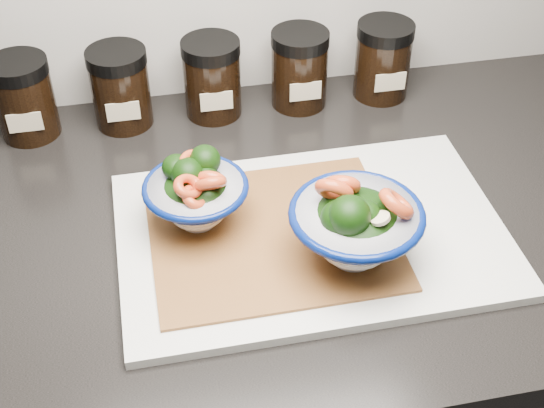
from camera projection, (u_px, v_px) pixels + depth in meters
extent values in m
cube|color=black|center=(202.00, 238.00, 0.92)|extent=(3.50, 0.60, 0.04)
cube|color=silver|center=(311.00, 234.00, 0.89)|extent=(0.45, 0.30, 0.01)
cube|color=#A36831|center=(272.00, 234.00, 0.88)|extent=(0.28, 0.24, 0.00)
cylinder|color=white|center=(198.00, 218.00, 0.89)|extent=(0.04, 0.04, 0.01)
ellipsoid|color=white|center=(197.00, 210.00, 0.88)|extent=(0.07, 0.07, 0.03)
torus|color=#051656|center=(195.00, 187.00, 0.86)|extent=(0.12, 0.12, 0.01)
torus|color=#051656|center=(196.00, 196.00, 0.87)|extent=(0.10, 0.10, 0.00)
ellipsoid|color=black|center=(196.00, 193.00, 0.86)|extent=(0.09, 0.09, 0.04)
ellipsoid|color=black|center=(188.00, 174.00, 0.86)|extent=(0.04, 0.04, 0.04)
cylinder|color=#477233|center=(189.00, 184.00, 0.86)|extent=(0.01, 0.01, 0.03)
ellipsoid|color=black|center=(205.00, 160.00, 0.86)|extent=(0.04, 0.04, 0.04)
cylinder|color=#477233|center=(205.00, 169.00, 0.87)|extent=(0.01, 0.01, 0.02)
ellipsoid|color=black|center=(177.00, 167.00, 0.86)|extent=(0.03, 0.03, 0.03)
cylinder|color=#477233|center=(177.00, 175.00, 0.87)|extent=(0.01, 0.01, 0.02)
ellipsoid|color=black|center=(187.00, 168.00, 0.86)|extent=(0.03, 0.03, 0.03)
cylinder|color=#477233|center=(187.00, 176.00, 0.87)|extent=(0.01, 0.01, 0.02)
ellipsoid|color=black|center=(206.00, 179.00, 0.86)|extent=(0.03, 0.03, 0.03)
cylinder|color=#477233|center=(207.00, 185.00, 0.87)|extent=(0.01, 0.01, 0.02)
torus|color=#C54225|center=(193.00, 161.00, 0.86)|extent=(0.05, 0.05, 0.03)
torus|color=#C54225|center=(188.00, 187.00, 0.83)|extent=(0.05, 0.05, 0.04)
torus|color=#C54225|center=(194.00, 197.00, 0.84)|extent=(0.04, 0.04, 0.03)
torus|color=#C54225|center=(211.00, 180.00, 0.85)|extent=(0.04, 0.04, 0.04)
torus|color=#C54225|center=(211.00, 184.00, 0.83)|extent=(0.05, 0.04, 0.04)
cylinder|color=#CCBC8E|center=(207.00, 173.00, 0.87)|extent=(0.02, 0.02, 0.01)
cylinder|color=#CCBC8E|center=(201.00, 183.00, 0.84)|extent=(0.02, 0.02, 0.02)
cylinder|color=white|center=(353.00, 253.00, 0.84)|extent=(0.05, 0.05, 0.01)
ellipsoid|color=white|center=(354.00, 242.00, 0.83)|extent=(0.08, 0.08, 0.04)
torus|color=#051656|center=(357.00, 214.00, 0.81)|extent=(0.15, 0.15, 0.01)
torus|color=#051656|center=(356.00, 225.00, 0.82)|extent=(0.12, 0.12, 0.00)
ellipsoid|color=black|center=(356.00, 222.00, 0.81)|extent=(0.11, 0.11, 0.05)
ellipsoid|color=black|center=(349.00, 216.00, 0.78)|extent=(0.05, 0.05, 0.04)
cylinder|color=#477233|center=(348.00, 227.00, 0.79)|extent=(0.01, 0.01, 0.03)
ellipsoid|color=black|center=(341.00, 218.00, 0.79)|extent=(0.04, 0.04, 0.04)
cylinder|color=#477233|center=(340.00, 229.00, 0.80)|extent=(0.01, 0.01, 0.03)
ellipsoid|color=black|center=(365.00, 215.00, 0.80)|extent=(0.04, 0.04, 0.03)
cylinder|color=#477233|center=(364.00, 224.00, 0.80)|extent=(0.01, 0.01, 0.02)
torus|color=#C54225|center=(396.00, 204.00, 0.79)|extent=(0.06, 0.06, 0.05)
torus|color=#C54225|center=(334.00, 190.00, 0.80)|extent=(0.05, 0.05, 0.06)
torus|color=#C54225|center=(341.00, 186.00, 0.82)|extent=(0.06, 0.05, 0.06)
cylinder|color=#CCBC8E|center=(357.00, 225.00, 0.78)|extent=(0.02, 0.02, 0.01)
cylinder|color=#CCBC8E|center=(380.00, 218.00, 0.78)|extent=(0.02, 0.02, 0.01)
cylinder|color=black|center=(25.00, 104.00, 1.03)|extent=(0.08, 0.08, 0.09)
cylinder|color=black|center=(16.00, 67.00, 0.99)|extent=(0.08, 0.08, 0.02)
cube|color=#C6B793|center=(25.00, 123.00, 1.00)|extent=(0.04, 0.00, 0.03)
cylinder|color=black|center=(121.00, 93.00, 1.04)|extent=(0.08, 0.08, 0.09)
cylinder|color=black|center=(116.00, 57.00, 1.01)|extent=(0.08, 0.08, 0.02)
cube|color=#C6B793|center=(123.00, 112.00, 1.02)|extent=(0.04, 0.00, 0.03)
cylinder|color=black|center=(212.00, 84.00, 1.06)|extent=(0.08, 0.08, 0.09)
cylinder|color=black|center=(210.00, 48.00, 1.03)|extent=(0.08, 0.08, 0.02)
cube|color=#C6B793|center=(217.00, 101.00, 1.04)|extent=(0.04, 0.00, 0.03)
cylinder|color=black|center=(299.00, 74.00, 1.08)|extent=(0.08, 0.08, 0.09)
cylinder|color=black|center=(300.00, 39.00, 1.05)|extent=(0.08, 0.08, 0.02)
cube|color=#C6B793|center=(306.00, 91.00, 1.06)|extent=(0.04, 0.00, 0.03)
cylinder|color=black|center=(382.00, 65.00, 1.10)|extent=(0.08, 0.08, 0.09)
cylinder|color=black|center=(386.00, 30.00, 1.07)|extent=(0.08, 0.08, 0.02)
cube|color=#C6B793|center=(390.00, 82.00, 1.08)|extent=(0.05, 0.00, 0.03)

